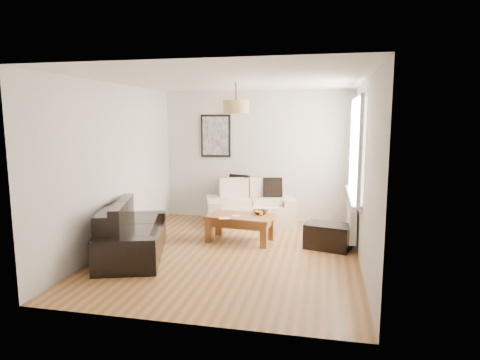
% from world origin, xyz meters
% --- Properties ---
extents(floor, '(4.50, 4.50, 0.00)m').
position_xyz_m(floor, '(0.00, 0.00, 0.00)').
color(floor, brown).
rests_on(floor, ground).
extents(ceiling, '(3.80, 4.50, 0.00)m').
position_xyz_m(ceiling, '(0.00, 0.00, 2.60)').
color(ceiling, white).
rests_on(ceiling, floor).
extents(wall_back, '(3.80, 0.04, 2.60)m').
position_xyz_m(wall_back, '(0.00, 2.25, 1.30)').
color(wall_back, silver).
rests_on(wall_back, floor).
extents(wall_front, '(3.80, 0.04, 2.60)m').
position_xyz_m(wall_front, '(0.00, -2.25, 1.30)').
color(wall_front, silver).
rests_on(wall_front, floor).
extents(wall_left, '(0.04, 4.50, 2.60)m').
position_xyz_m(wall_left, '(-1.90, 0.00, 1.30)').
color(wall_left, silver).
rests_on(wall_left, floor).
extents(wall_right, '(0.04, 4.50, 2.60)m').
position_xyz_m(wall_right, '(1.90, 0.00, 1.30)').
color(wall_right, silver).
rests_on(wall_right, floor).
extents(window_bay, '(0.14, 1.90, 1.60)m').
position_xyz_m(window_bay, '(1.86, 0.80, 1.60)').
color(window_bay, white).
rests_on(window_bay, wall_right).
extents(radiator, '(0.10, 0.90, 0.52)m').
position_xyz_m(radiator, '(1.82, 0.80, 0.38)').
color(radiator, white).
rests_on(radiator, wall_right).
extents(poster, '(0.62, 0.04, 0.87)m').
position_xyz_m(poster, '(-0.85, 2.22, 1.70)').
color(poster, black).
rests_on(poster, wall_back).
extents(pendant_shade, '(0.40, 0.40, 0.20)m').
position_xyz_m(pendant_shade, '(0.00, 0.30, 2.23)').
color(pendant_shade, tan).
rests_on(pendant_shade, ceiling).
extents(loveseat_cream, '(1.86, 1.39, 0.82)m').
position_xyz_m(loveseat_cream, '(-0.05, 1.78, 0.41)').
color(loveseat_cream, beige).
rests_on(loveseat_cream, floor).
extents(sofa_leather, '(1.34, 1.92, 0.76)m').
position_xyz_m(sofa_leather, '(-1.43, -0.44, 0.38)').
color(sofa_leather, black).
rests_on(sofa_leather, floor).
extents(coffee_table, '(1.15, 0.72, 0.45)m').
position_xyz_m(coffee_table, '(-0.00, 0.63, 0.22)').
color(coffee_table, brown).
rests_on(coffee_table, floor).
extents(ottoman, '(0.79, 0.62, 0.40)m').
position_xyz_m(ottoman, '(1.45, 0.52, 0.20)').
color(ottoman, black).
rests_on(ottoman, floor).
extents(cushion_left, '(0.44, 0.25, 0.42)m').
position_xyz_m(cushion_left, '(-0.31, 1.98, 0.73)').
color(cushion_left, black).
rests_on(cushion_left, loveseat_cream).
extents(cushion_right, '(0.40, 0.21, 0.38)m').
position_xyz_m(cushion_right, '(0.37, 1.98, 0.71)').
color(cushion_right, black).
rests_on(cushion_right, loveseat_cream).
extents(fruit_bowl, '(0.30, 0.30, 0.06)m').
position_xyz_m(fruit_bowl, '(0.32, 0.77, 0.48)').
color(fruit_bowl, black).
rests_on(fruit_bowl, coffee_table).
extents(orange_a, '(0.09, 0.09, 0.07)m').
position_xyz_m(orange_a, '(0.32, 0.71, 0.49)').
color(orange_a, orange).
rests_on(orange_a, fruit_bowl).
extents(orange_b, '(0.08, 0.08, 0.06)m').
position_xyz_m(orange_b, '(0.34, 0.68, 0.49)').
color(orange_b, orange).
rests_on(orange_b, fruit_bowl).
extents(orange_c, '(0.09, 0.09, 0.07)m').
position_xyz_m(orange_c, '(0.26, 0.73, 0.49)').
color(orange_c, orange).
rests_on(orange_c, fruit_bowl).
extents(papers, '(0.21, 0.17, 0.01)m').
position_xyz_m(papers, '(-0.21, 0.37, 0.45)').
color(papers, beige).
rests_on(papers, coffee_table).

